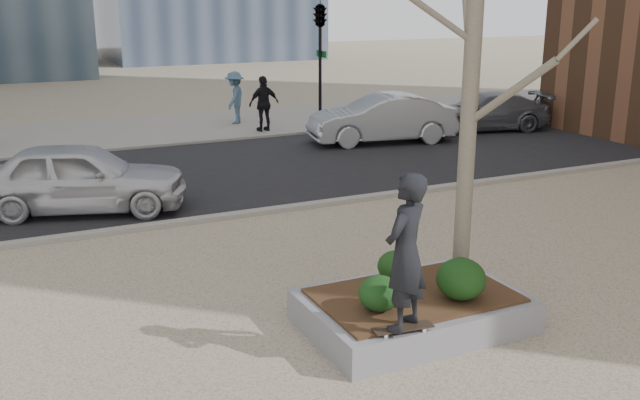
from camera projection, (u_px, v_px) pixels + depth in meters
name	position (u px, v px, depth m)	size (l,w,h in m)	color
ground	(350.00, 340.00, 9.66)	(120.00, 120.00, 0.00)	tan
street	(169.00, 177.00, 18.34)	(60.00, 8.00, 0.02)	black
far_sidewalk	(119.00, 132.00, 24.42)	(60.00, 6.00, 0.02)	gray
planter	(413.00, 311.00, 10.01)	(3.00, 2.00, 0.45)	gray
planter_mulch	(414.00, 295.00, 9.94)	(2.70, 1.70, 0.04)	#382314
sycamore_tree	(473.00, 50.00, 9.71)	(2.80, 2.80, 6.60)	gray
shrub_left	(380.00, 293.00, 9.37)	(0.56, 0.56, 0.47)	#103413
shrub_middle	(396.00, 266.00, 10.34)	(0.53, 0.53, 0.45)	black
shrub_right	(461.00, 279.00, 9.71)	(0.68, 0.68, 0.57)	#103310
skateboard	(403.00, 330.00, 8.88)	(0.78, 0.20, 0.07)	black
skateboarder	(406.00, 252.00, 8.59)	(0.72, 0.47, 1.98)	black
police_car	(80.00, 177.00, 15.19)	(1.79, 4.45, 1.52)	silver
car_silver	(382.00, 119.00, 22.49)	(1.61, 4.61, 1.52)	#9FA2A7
car_third	(485.00, 112.00, 24.63)	(1.80, 4.42, 1.28)	#595D66
pedestrian_b	(235.00, 98.00, 25.81)	(1.22, 0.70, 1.89)	#45647D
pedestrian_c	(264.00, 104.00, 24.34)	(1.10, 0.46, 1.89)	black
traffic_light_far	(320.00, 64.00, 24.40)	(0.60, 2.48, 4.50)	black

